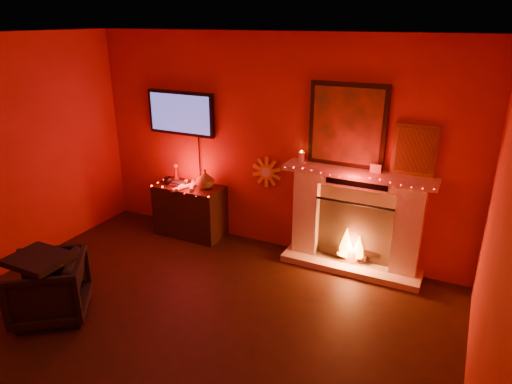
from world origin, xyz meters
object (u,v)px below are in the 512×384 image
armchair (49,288)px  tv (181,113)px  sunburst_clock (267,172)px  console_table (191,208)px  fireplace (355,211)px

armchair → tv: bearing=142.3°
sunburst_clock → console_table: sunburst_clock is taller
tv → sunburst_clock: bearing=1.2°
fireplace → tv: fireplace is taller
sunburst_clock → fireplace: bearing=-4.4°
sunburst_clock → console_table: (-1.04, -0.22, -0.61)m
console_table → armchair: console_table is taller
console_table → sunburst_clock: bearing=11.9°
fireplace → sunburst_clock: bearing=175.6°
sunburst_clock → armchair: bearing=-117.7°
fireplace → armchair: fireplace is taller
fireplace → console_table: 2.26m
tv → sunburst_clock: size_ratio=3.10×
fireplace → sunburst_clock: (-1.19, 0.09, 0.28)m
fireplace → tv: size_ratio=1.76×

